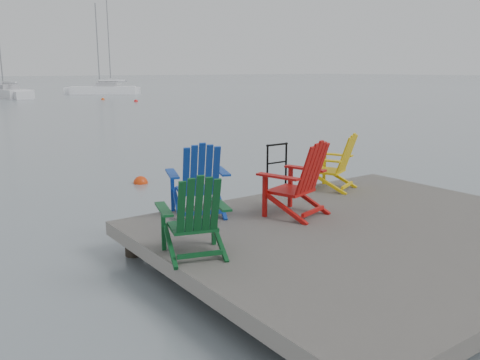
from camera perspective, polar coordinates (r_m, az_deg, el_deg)
ground at (r=7.69m, az=14.44°, el=-8.73°), size 400.00×400.00×0.00m
dock at (r=7.57m, az=14.58°, el=-6.27°), size 6.00×5.00×1.40m
handrail at (r=9.25m, az=4.16°, el=1.92°), size 0.48×0.04×0.90m
chair_green at (r=6.07m, az=-5.10°, el=-3.93°), size 0.97×0.92×1.03m
chair_blue at (r=7.74m, az=-4.65°, el=0.09°), size 1.10×1.05×1.14m
chair_red at (r=7.76m, az=6.66°, el=0.15°), size 1.08×1.03×1.16m
chair_yellow at (r=9.61m, az=10.73°, el=2.03°), size 1.02×0.98×1.04m
sailboat_near at (r=54.95m, az=-24.81°, el=8.81°), size 3.39×8.79×11.80m
sailboat_mid at (r=65.22m, az=-14.31°, el=9.95°), size 5.63×8.05×11.13m
sailboat_far at (r=58.78m, az=-15.06°, el=9.68°), size 7.07×4.81×9.86m
buoy_a at (r=12.54m, az=-11.09°, el=-0.36°), size 0.35×0.35×0.35m
buoy_c at (r=44.31m, az=-11.60°, el=8.63°), size 0.33×0.33×0.33m
buoy_d at (r=47.58m, az=-15.14°, el=8.70°), size 0.32×0.32×0.32m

